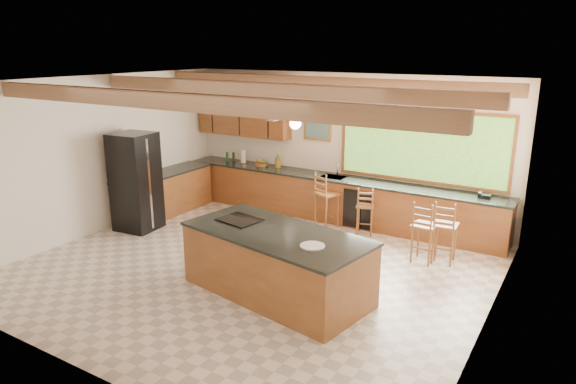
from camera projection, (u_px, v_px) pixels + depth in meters
The scene contains 9 objects.
ground at pixel (253, 268), 8.42m from camera, with size 7.20×7.20×0.00m, color beige.
room_shell at pixel (265, 128), 8.44m from camera, with size 7.27×6.54×3.02m.
counter_run at pixel (289, 197), 10.78m from camera, with size 7.12×3.10×1.24m.
island at pixel (277, 263), 7.45m from camera, with size 2.94×1.75×0.98m.
refrigerator at pixel (136, 182), 10.01m from camera, with size 0.82×0.80×1.92m.
bar_stool_a at pixel (326, 195), 10.16m from camera, with size 0.53×0.53×1.13m.
bar_stool_b at pixel (365, 207), 9.78m from camera, with size 0.42×0.42×0.94m.
bar_stool_c at pixel (424, 227), 8.47m from camera, with size 0.41×0.41×1.07m.
bar_stool_d at pixel (444, 227), 8.46m from camera, with size 0.42×0.42×1.09m.
Camera 1 is at (4.50, -6.34, 3.52)m, focal length 32.00 mm.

